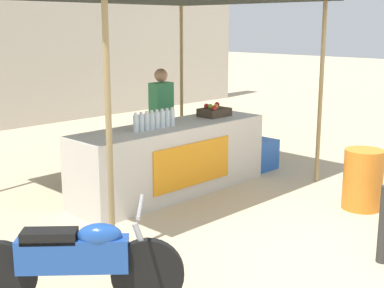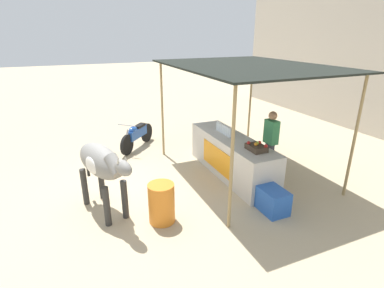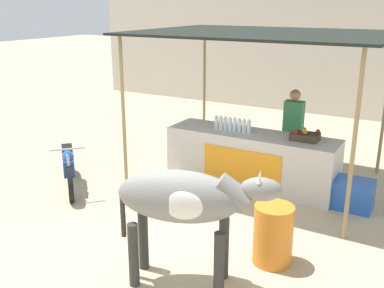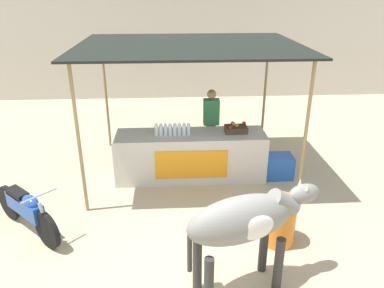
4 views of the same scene
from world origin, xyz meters
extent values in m
plane|color=tan|center=(0.00, 0.00, 0.00)|extent=(60.00, 60.00, 0.00)
cube|color=beige|center=(0.00, 8.33, 2.54)|extent=(16.00, 0.50, 5.08)
cube|color=beige|center=(0.00, 2.20, 0.48)|extent=(3.00, 0.80, 0.96)
cube|color=orange|center=(0.00, 1.79, 0.48)|extent=(1.40, 0.02, 0.58)
cube|color=black|center=(0.00, 2.50, 2.64)|extent=(4.20, 3.20, 0.04)
cylinder|color=#997F51|center=(-1.89, 1.06, 1.32)|extent=(0.06, 0.06, 2.64)
cylinder|color=#997F51|center=(1.89, 1.06, 1.32)|extent=(0.06, 0.06, 2.64)
cylinder|color=#997F51|center=(-1.89, 3.94, 1.32)|extent=(0.06, 0.06, 2.64)
cylinder|color=silver|center=(-0.67, 2.15, 1.07)|extent=(0.07, 0.07, 0.22)
cylinder|color=white|center=(-0.67, 2.15, 1.19)|extent=(0.04, 0.04, 0.03)
cylinder|color=silver|center=(-0.58, 2.15, 1.07)|extent=(0.07, 0.07, 0.22)
cylinder|color=white|center=(-0.58, 2.15, 1.19)|extent=(0.04, 0.04, 0.03)
cylinder|color=silver|center=(-0.48, 2.15, 1.07)|extent=(0.07, 0.07, 0.22)
cylinder|color=white|center=(-0.48, 2.15, 1.19)|extent=(0.04, 0.04, 0.03)
cylinder|color=silver|center=(-0.40, 2.15, 1.07)|extent=(0.07, 0.07, 0.22)
cylinder|color=white|center=(-0.40, 2.15, 1.19)|extent=(0.04, 0.04, 0.03)
cylinder|color=silver|center=(-0.30, 2.15, 1.07)|extent=(0.07, 0.07, 0.22)
cylinder|color=white|center=(-0.30, 2.15, 1.19)|extent=(0.04, 0.04, 0.03)
cylinder|color=silver|center=(-0.21, 2.15, 1.07)|extent=(0.07, 0.07, 0.22)
cylinder|color=white|center=(-0.21, 2.15, 1.19)|extent=(0.04, 0.04, 0.03)
cylinder|color=silver|center=(-0.12, 2.15, 1.07)|extent=(0.07, 0.07, 0.22)
cylinder|color=white|center=(-0.12, 2.15, 1.19)|extent=(0.04, 0.04, 0.03)
cylinder|color=silver|center=(-0.03, 2.15, 1.07)|extent=(0.07, 0.07, 0.22)
cylinder|color=white|center=(-0.03, 2.15, 1.19)|extent=(0.04, 0.04, 0.03)
cube|color=#3F3326|center=(0.92, 2.25, 1.02)|extent=(0.44, 0.32, 0.12)
sphere|color=#B21E19|center=(1.10, 2.36, 1.11)|extent=(0.08, 0.08, 0.08)
sphere|color=#B21E19|center=(0.87, 2.36, 1.11)|extent=(0.08, 0.08, 0.08)
sphere|color=#B21E19|center=(0.79, 2.14, 1.11)|extent=(0.08, 0.08, 0.08)
sphere|color=orange|center=(0.92, 2.23, 1.11)|extent=(0.08, 0.08, 0.08)
sphere|color=#8CB22D|center=(0.88, 2.30, 1.11)|extent=(0.08, 0.08, 0.08)
cylinder|color=#383842|center=(0.49, 2.95, 0.44)|extent=(0.22, 0.22, 0.88)
cube|color=#337F4C|center=(0.49, 2.95, 1.16)|extent=(0.34, 0.20, 0.56)
sphere|color=#A87A56|center=(0.49, 2.95, 1.55)|extent=(0.20, 0.20, 0.20)
cube|color=blue|center=(1.79, 2.10, 0.24)|extent=(0.60, 0.44, 0.48)
cylinder|color=orange|center=(1.24, 0.00, 0.38)|extent=(0.49, 0.49, 0.77)
ellipsoid|color=gray|center=(0.44, -0.93, 1.08)|extent=(1.49, 0.93, 0.60)
cylinder|color=#302F2D|center=(0.85, -0.60, 0.39)|extent=(0.12, 0.12, 0.78)
cylinder|color=#302F2D|center=(0.97, -0.95, 0.39)|extent=(0.12, 0.12, 0.78)
cylinder|color=#302F2D|center=(-0.08, -0.91, 0.39)|extent=(0.12, 0.12, 0.78)
cylinder|color=#302F2D|center=(0.03, -1.25, 0.39)|extent=(0.12, 0.12, 0.78)
cylinder|color=gray|center=(1.01, -0.74, 1.19)|extent=(0.50, 0.37, 0.41)
ellipsoid|color=gray|center=(1.29, -0.65, 1.25)|extent=(0.49, 0.35, 0.26)
cone|color=beige|center=(1.25, -0.59, 1.39)|extent=(0.05, 0.05, 0.10)
cone|color=beige|center=(1.30, -0.72, 1.39)|extent=(0.05, 0.05, 0.10)
cylinder|color=#302F2D|center=(-0.19, -1.13, 0.81)|extent=(0.06, 0.06, 0.60)
ellipsoid|color=silver|center=(0.61, -1.11, 1.08)|extent=(0.45, 0.23, 0.32)
cylinder|color=black|center=(-2.27, 0.08, 0.30)|extent=(0.49, 0.47, 0.60)
cylinder|color=black|center=(-3.14, 0.91, 0.30)|extent=(0.49, 0.47, 0.60)
cube|color=#1E4799|center=(-2.71, 0.49, 0.48)|extent=(0.78, 0.75, 0.28)
ellipsoid|color=#1E4799|center=(-2.54, 0.34, 0.64)|extent=(0.40, 0.39, 0.20)
cube|color=black|center=(-2.84, 0.62, 0.64)|extent=(0.44, 0.43, 0.10)
cylinder|color=#99999E|center=(-2.30, 0.12, 0.88)|extent=(0.40, 0.42, 0.03)
cylinder|color=#99999E|center=(-2.28, 0.10, 0.50)|extent=(0.18, 0.17, 0.49)
camera|label=1|loc=(-4.89, -3.01, 2.30)|focal=50.00mm
camera|label=2|loc=(5.86, -1.37, 3.34)|focal=28.00mm
camera|label=3|loc=(2.85, -4.79, 3.12)|focal=42.00mm
camera|label=4|loc=(-0.37, -4.67, 3.71)|focal=35.00mm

